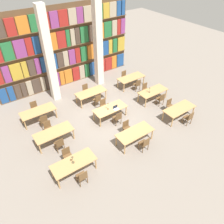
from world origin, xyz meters
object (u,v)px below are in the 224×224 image
at_px(chair_9, 104,105).
at_px(chair_7, 48,128).
at_px(chair_1, 67,155).
at_px(reading_table_6, 38,112).
at_px(desk_lamp_0, 72,158).
at_px(reading_table_5, 153,92).
at_px(reading_table_1, 135,133).
at_px(chair_5, 170,105).
at_px(reading_table_3, 54,133).
at_px(chair_11, 146,89).
at_px(chair_13, 35,108).
at_px(chair_6, 59,144).
at_px(chair_2, 145,143).
at_px(laptop, 116,108).
at_px(chair_14, 97,100).
at_px(pillar_center, 98,44).
at_px(chair_17, 125,76).
at_px(chair_12, 43,120).
at_px(chair_4, 189,118).
at_px(chair_10, 161,99).
at_px(reading_table_7, 91,93).
at_px(chair_3, 127,128).
at_px(desk_lamp_2, 150,89).
at_px(desk_lamp_1, 108,105).
at_px(reading_table_8, 131,78).
at_px(chair_16, 137,84).
at_px(reading_table_4, 110,109).
at_px(chair_15, 86,90).
at_px(pillar_left, 49,57).
at_px(reading_table_0, 74,164).
at_px(reading_table_2, 179,109).

bearing_deg(chair_9, chair_7, -0.01).
distance_m(chair_1, reading_table_6, 3.86).
height_order(desk_lamp_0, reading_table_5, desk_lamp_0).
xyz_separation_m(reading_table_1, chair_5, (3.50, 0.80, -0.16)).
bearing_deg(reading_table_3, chair_11, 5.44).
height_order(chair_1, chair_13, same).
xyz_separation_m(chair_1, chair_6, (-0.01, 0.92, 0.00)).
height_order(chair_2, reading_table_5, chair_2).
distance_m(laptop, chair_14, 1.75).
bearing_deg(pillar_center, chair_17, -30.61).
xyz_separation_m(reading_table_5, reading_table_6, (-7.01, 2.27, 0.00)).
relative_size(pillar_center, chair_12, 6.75).
height_order(chair_4, chair_10, same).
bearing_deg(reading_table_7, chair_4, -57.00).
distance_m(chair_3, desk_lamp_2, 3.59).
height_order(reading_table_1, chair_4, chair_4).
distance_m(pillar_center, chair_10, 5.58).
distance_m(chair_7, chair_9, 3.63).
distance_m(desk_lamp_1, chair_12, 3.79).
xyz_separation_m(chair_13, reading_table_8, (6.96, -0.76, 0.16)).
bearing_deg(reading_table_3, chair_7, 92.69).
bearing_deg(reading_table_6, chair_2, -56.58).
height_order(laptop, reading_table_6, laptop).
bearing_deg(desk_lamp_2, chair_12, 167.11).
height_order(reading_table_5, chair_16, chair_16).
bearing_deg(pillar_center, chair_12, -155.64).
relative_size(reading_table_4, chair_17, 2.28).
height_order(chair_1, desk_lamp_0, desk_lamp_0).
height_order(reading_table_4, chair_12, chair_12).
relative_size(chair_10, chair_14, 1.00).
bearing_deg(chair_15, desk_lamp_1, 87.03).
height_order(chair_2, chair_14, same).
distance_m(chair_3, chair_5, 3.46).
xyz_separation_m(pillar_left, chair_13, (-1.77, -0.94, -2.52)).
distance_m(chair_3, chair_7, 4.30).
relative_size(reading_table_5, chair_12, 2.28).
bearing_deg(chair_16, chair_13, 167.93).
bearing_deg(chair_10, chair_14, 146.83).
bearing_deg(reading_table_4, chair_1, -155.51).
distance_m(reading_table_4, chair_17, 4.43).
relative_size(chair_10, desk_lamp_2, 2.30).
xyz_separation_m(laptop, chair_12, (-3.84, 1.74, -0.28)).
distance_m(pillar_left, chair_14, 3.94).
height_order(reading_table_0, desk_lamp_0, desk_lamp_0).
bearing_deg(desk_lamp_2, chair_14, 154.09).
bearing_deg(chair_17, chair_7, 17.47).
xyz_separation_m(desk_lamp_2, reading_table_6, (-6.69, 2.25, -0.33)).
height_order(pillar_left, reading_table_4, pillar_left).
distance_m(reading_table_2, reading_table_5, 2.30).
height_order(reading_table_6, chair_15, chair_15).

